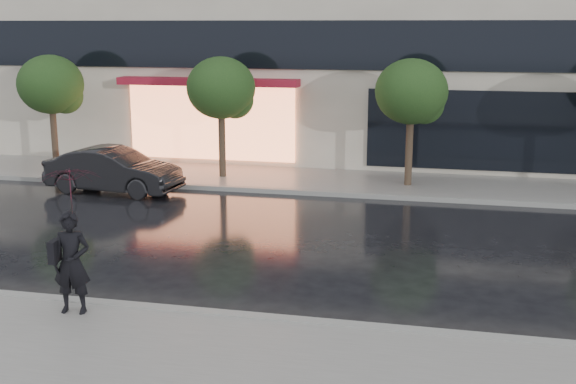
# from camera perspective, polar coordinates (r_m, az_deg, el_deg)

# --- Properties ---
(ground) EXTENTS (120.00, 120.00, 0.00)m
(ground) POSITION_cam_1_polar(r_m,az_deg,el_deg) (13.72, -5.87, -8.22)
(ground) COLOR black
(ground) RESTS_ON ground
(sidewalk_near) EXTENTS (60.00, 4.50, 0.12)m
(sidewalk_near) POSITION_cam_1_polar(r_m,az_deg,el_deg) (10.94, -11.39, -13.88)
(sidewalk_near) COLOR slate
(sidewalk_near) RESTS_ON ground
(sidewalk_far) EXTENTS (60.00, 3.50, 0.12)m
(sidewalk_far) POSITION_cam_1_polar(r_m,az_deg,el_deg) (23.26, 2.08, 0.91)
(sidewalk_far) COLOR slate
(sidewalk_far) RESTS_ON ground
(curb_near) EXTENTS (60.00, 0.25, 0.14)m
(curb_near) POSITION_cam_1_polar(r_m,az_deg,el_deg) (12.82, -7.30, -9.49)
(curb_near) COLOR gray
(curb_near) RESTS_ON ground
(curb_far) EXTENTS (60.00, 0.25, 0.14)m
(curb_far) POSITION_cam_1_polar(r_m,az_deg,el_deg) (21.58, 1.23, -0.02)
(curb_far) COLOR gray
(curb_far) RESTS_ON ground
(tree_far_west) EXTENTS (2.20, 2.20, 3.99)m
(tree_far_west) POSITION_cam_1_polar(r_m,az_deg,el_deg) (25.79, -18.09, 7.92)
(tree_far_west) COLOR #33261C
(tree_far_west) RESTS_ON ground
(tree_mid_west) EXTENTS (2.20, 2.20, 3.99)m
(tree_mid_west) POSITION_cam_1_polar(r_m,az_deg,el_deg) (23.33, -5.15, 8.02)
(tree_mid_west) COLOR #33261C
(tree_mid_west) RESTS_ON ground
(tree_mid_east) EXTENTS (2.20, 2.20, 3.99)m
(tree_mid_east) POSITION_cam_1_polar(r_m,az_deg,el_deg) (22.26, 9.87, 7.64)
(tree_mid_east) COLOR #33261C
(tree_mid_east) RESTS_ON ground
(parked_car) EXTENTS (4.25, 1.86, 1.36)m
(parked_car) POSITION_cam_1_polar(r_m,az_deg,el_deg) (22.37, -13.62, 1.67)
(parked_car) COLOR black
(parked_car) RESTS_ON ground
(pedestrian_with_umbrella) EXTENTS (1.14, 1.16, 2.54)m
(pedestrian_with_umbrella) POSITION_cam_1_polar(r_m,az_deg,el_deg) (12.65, -16.80, -2.04)
(pedestrian_with_umbrella) COLOR black
(pedestrian_with_umbrella) RESTS_ON sidewalk_near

